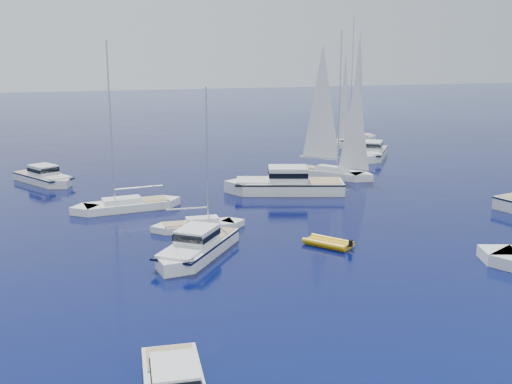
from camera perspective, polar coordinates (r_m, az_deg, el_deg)
ground at (r=29.83m, az=21.04°, el=-14.49°), size 400.00×400.00×0.00m
motor_cruiser_left at (r=41.03m, az=-5.65°, el=-6.00°), size 8.07×9.13×2.46m
motor_cruiser_centre at (r=58.95m, az=2.76°, el=-0.04°), size 12.94×7.50×3.25m
motor_cruiser_distant at (r=79.70m, az=10.82°, el=3.20°), size 8.61×10.25×2.72m
motor_cruiser_horizon at (r=66.91m, az=-19.25°, el=0.82°), size 6.93×9.30×2.39m
sailboat_mid_l at (r=53.76m, az=-12.05°, el=-1.61°), size 10.29×3.59×14.83m
sailboat_centre at (r=47.03m, az=-5.42°, el=-3.49°), size 7.77×2.38×11.28m
sailboat_sails_r at (r=66.98m, az=6.81°, el=1.48°), size 9.16×10.29×16.13m
sailboat_sails_far at (r=91.54m, az=9.13°, el=4.52°), size 12.23×10.68×19.02m
tender_yellow at (r=43.18m, az=6.79°, el=-5.05°), size 3.64×3.99×0.95m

